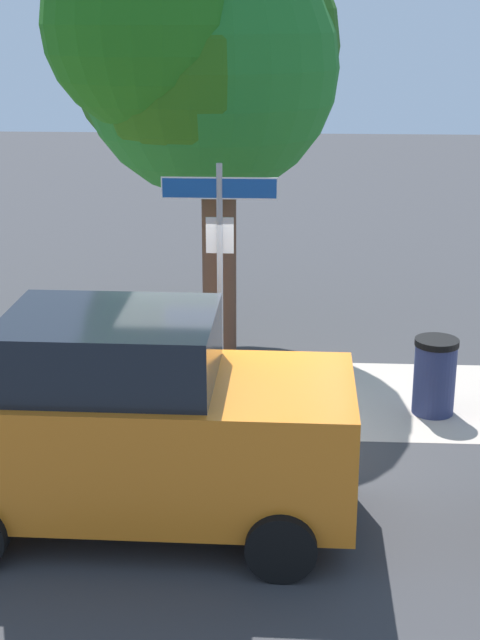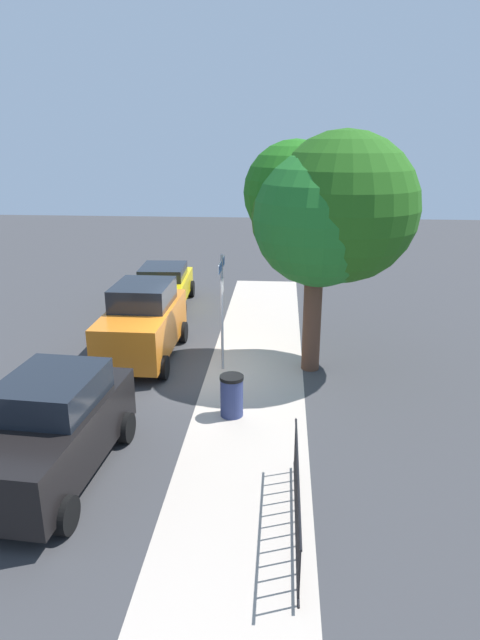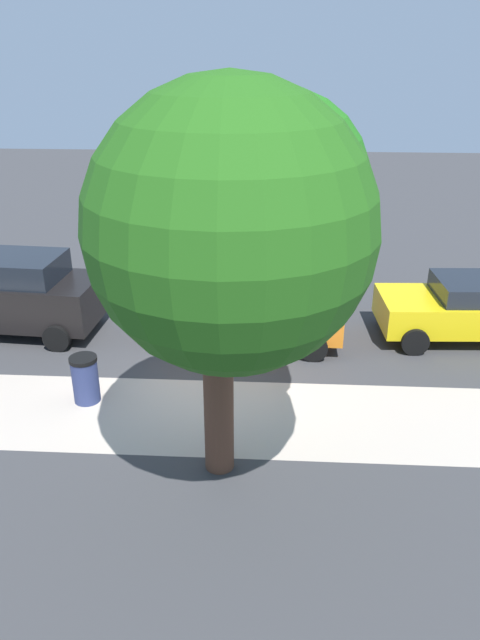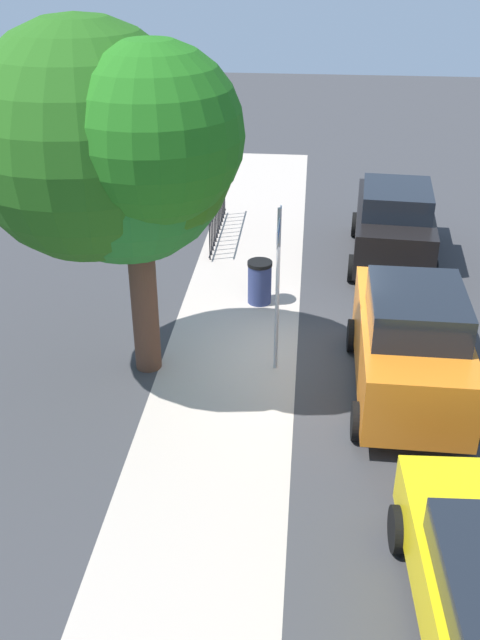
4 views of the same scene
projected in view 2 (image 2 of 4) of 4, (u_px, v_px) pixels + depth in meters
The scene contains 9 objects.
ground_plane at pixel (207, 372), 14.91m from camera, with size 60.00×60.00×0.00m, color #38383A.
sidewalk_strip at pixel (250, 408), 12.92m from camera, with size 24.00×2.60×0.00m, color #B3A597.
street_sign at pixel (222, 291), 14.45m from camera, with size 1.33×0.07×3.20m.
shade_tree at pixel (324, 211), 14.06m from camera, with size 3.86×4.51×6.28m.
car_yellow at pixel (163, 286), 20.49m from camera, with size 4.12×2.19×1.50m.
car_orange at pixel (143, 323), 15.60m from camera, with size 4.10×2.02×2.15m.
car_black at pixel (51, 429), 10.08m from camera, with size 4.26×2.27×1.96m.
iron_fence at pixel (297, 499), 8.81m from camera, with size 3.46×0.04×1.07m.
trash_bin at pixel (232, 396), 12.46m from camera, with size 0.55×0.55×0.98m.
Camera 2 is at (13.57, 1.97, 6.08)m, focal length 30.82 mm.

